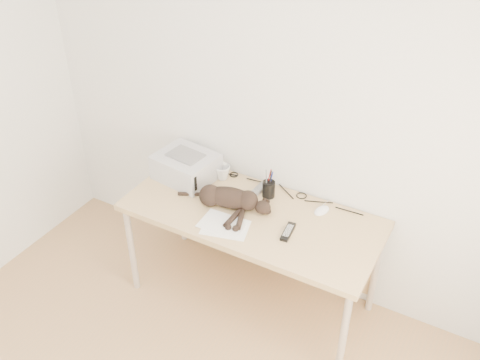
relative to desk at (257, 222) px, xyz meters
The scene contains 11 objects.
wall_back 0.75m from the desk, 90.00° to the left, with size 3.50×3.50×0.00m, color silver.
desk is the anchor object (origin of this frame).
printer 0.61m from the desk, behind, with size 0.42×0.37×0.18m.
papers 0.32m from the desk, 106.91° to the right, with size 0.33×0.26×0.01m.
cat 0.27m from the desk, 147.80° to the right, with size 0.63×0.30×0.14m.
mug 0.42m from the desk, 156.42° to the left, with size 0.11×0.11×0.10m, color white.
pen_cup 0.23m from the desk, 84.12° to the left, with size 0.08×0.08×0.21m.
remote_grey 0.21m from the desk, 117.37° to the left, with size 0.05×0.18×0.02m, color slate.
remote_black 0.35m from the desk, 28.39° to the right, with size 0.05×0.17×0.02m, color black.
mouse 0.43m from the desk, 20.59° to the left, with size 0.07×0.12×0.04m, color white.
cable_tangle 0.26m from the desk, 90.00° to the left, with size 1.36×0.07×0.01m, color black, non-canonical shape.
Camera 1 is at (1.20, -0.92, 2.77)m, focal length 40.00 mm.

